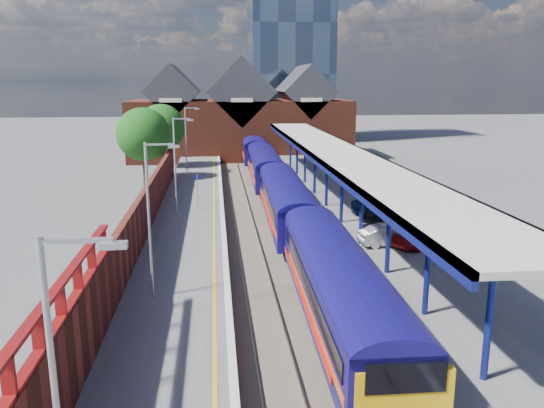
% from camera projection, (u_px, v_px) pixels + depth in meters
% --- Properties ---
extents(ground, '(240.00, 240.00, 0.00)m').
position_uv_depth(ground, '(256.00, 200.00, 48.05)').
color(ground, '#5B5B5E').
rests_on(ground, ground).
extents(ballast_bed, '(6.00, 76.00, 0.06)m').
position_uv_depth(ballast_bed, '(266.00, 230.00, 38.36)').
color(ballast_bed, '#473D33').
rests_on(ballast_bed, ground).
extents(rails, '(4.51, 76.00, 0.14)m').
position_uv_depth(rails, '(266.00, 228.00, 38.34)').
color(rails, slate).
rests_on(rails, ground).
extents(left_platform, '(5.00, 76.00, 1.00)m').
position_uv_depth(left_platform, '(190.00, 226.00, 37.68)').
color(left_platform, '#565659').
rests_on(left_platform, ground).
extents(right_platform, '(6.00, 76.00, 1.00)m').
position_uv_depth(right_platform, '(348.00, 221.00, 38.88)').
color(right_platform, '#565659').
rests_on(right_platform, ground).
extents(coping_left, '(0.30, 76.00, 0.05)m').
position_uv_depth(coping_left, '(223.00, 218.00, 37.81)').
color(coping_left, silver).
rests_on(coping_left, left_platform).
extents(coping_right, '(0.30, 76.00, 0.05)m').
position_uv_depth(coping_right, '(310.00, 215.00, 38.46)').
color(coping_right, silver).
rests_on(coping_right, right_platform).
extents(yellow_line, '(0.14, 76.00, 0.01)m').
position_uv_depth(yellow_line, '(214.00, 218.00, 37.75)').
color(yellow_line, yellow).
rests_on(yellow_line, left_platform).
extents(train, '(3.18, 65.96, 3.45)m').
position_uv_depth(train, '(274.00, 179.00, 46.43)').
color(train, '#120D5E').
rests_on(train, ground).
extents(canopy, '(4.50, 52.00, 4.48)m').
position_uv_depth(canopy, '(337.00, 153.00, 39.64)').
color(canopy, navy).
rests_on(canopy, right_platform).
extents(lamp_post_a, '(1.48, 0.18, 7.00)m').
position_uv_depth(lamp_post_a, '(64.00, 397.00, 9.45)').
color(lamp_post_a, '#A5A8AA').
rests_on(lamp_post_a, left_platform).
extents(lamp_post_b, '(1.48, 0.18, 7.00)m').
position_uv_depth(lamp_post_b, '(152.00, 211.00, 23.01)').
color(lamp_post_b, '#A5A8AA').
rests_on(lamp_post_b, left_platform).
extents(lamp_post_c, '(1.48, 0.18, 7.00)m').
position_uv_depth(lamp_post_c, '(177.00, 159.00, 38.51)').
color(lamp_post_c, '#A5A8AA').
rests_on(lamp_post_c, left_platform).
extents(lamp_post_d, '(1.48, 0.18, 7.00)m').
position_uv_depth(lamp_post_d, '(187.00, 137.00, 54.01)').
color(lamp_post_d, '#A5A8AA').
rests_on(lamp_post_d, left_platform).
extents(platform_sign, '(0.55, 0.08, 2.50)m').
position_uv_depth(platform_sign, '(197.00, 185.00, 41.11)').
color(platform_sign, '#A5A8AA').
rests_on(platform_sign, left_platform).
extents(brick_wall, '(0.35, 50.00, 3.86)m').
position_uv_depth(brick_wall, '(138.00, 224.00, 30.71)').
color(brick_wall, maroon).
rests_on(brick_wall, left_platform).
extents(station_building, '(30.00, 12.12, 13.78)m').
position_uv_depth(station_building, '(240.00, 119.00, 73.94)').
color(station_building, maroon).
rests_on(station_building, ground).
extents(glass_tower, '(14.20, 14.20, 40.30)m').
position_uv_depth(glass_tower, '(290.00, 25.00, 92.97)').
color(glass_tower, '#445674').
rests_on(glass_tower, ground).
extents(tree_near, '(5.20, 5.20, 8.10)m').
position_uv_depth(tree_near, '(145.00, 136.00, 51.49)').
color(tree_near, '#382314').
rests_on(tree_near, ground).
extents(tree_far, '(5.20, 5.20, 8.10)m').
position_uv_depth(tree_far, '(163.00, 129.00, 59.34)').
color(tree_far, '#382314').
rests_on(tree_far, ground).
extents(parked_car_red, '(4.39, 2.90, 1.39)m').
position_uv_depth(parked_car_red, '(424.00, 236.00, 31.02)').
color(parked_car_red, maroon).
rests_on(parked_car_red, right_platform).
extents(parked_car_silver, '(3.83, 1.54, 1.24)m').
position_uv_depth(parked_car_silver, '(390.00, 235.00, 31.35)').
color(parked_car_silver, '#A2A2A6').
rests_on(parked_car_silver, right_platform).
extents(parked_car_dark, '(4.18, 3.01, 1.12)m').
position_uv_depth(parked_car_dark, '(391.00, 222.00, 34.55)').
color(parked_car_dark, black).
rests_on(parked_car_dark, right_platform).
extents(parked_car_blue, '(4.71, 3.20, 1.20)m').
position_uv_depth(parked_car_blue, '(381.00, 207.00, 38.63)').
color(parked_car_blue, navy).
rests_on(parked_car_blue, right_platform).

